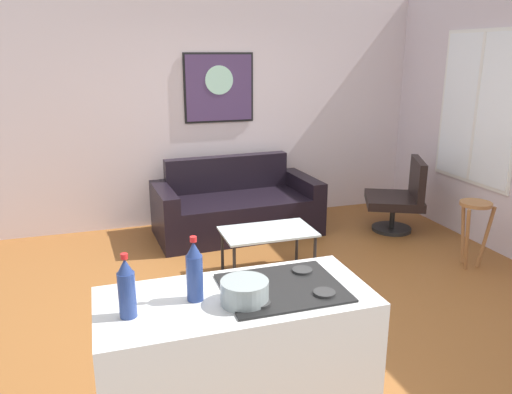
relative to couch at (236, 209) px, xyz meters
The scene contains 12 objects.
ground 1.86m from the couch, 92.67° to the right, with size 6.40×6.40×0.04m, color brown.
back_wall 1.26m from the couch, 98.26° to the left, with size 6.40×0.05×2.80m, color beige.
couch is the anchor object (origin of this frame).
coffee_table 1.26m from the couch, 91.59° to the right, with size 0.87×0.53×0.45m.
armchair 1.97m from the couch, 16.39° to the right, with size 0.87×0.88×0.88m.
bar_stool 2.60m from the couch, 40.70° to the right, with size 0.35×0.34×0.68m.
kitchen_counter 3.44m from the couch, 105.48° to the right, with size 1.37×0.63×0.95m.
soda_bottle 3.73m from the couch, 113.22° to the right, with size 0.08×0.08×0.31m.
soda_bottle_2 3.56m from the couch, 108.76° to the right, with size 0.08×0.08×0.33m.
mixing_bowl 3.58m from the couch, 104.81° to the right, with size 0.23×0.23×0.12m.
wall_painting 1.48m from the couch, 94.79° to the left, with size 0.86×0.03×0.83m.
window 2.93m from the couch, 20.52° to the right, with size 0.03×1.19×1.68m.
Camera 1 is at (-1.43, -3.65, 2.09)m, focal length 35.25 mm.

